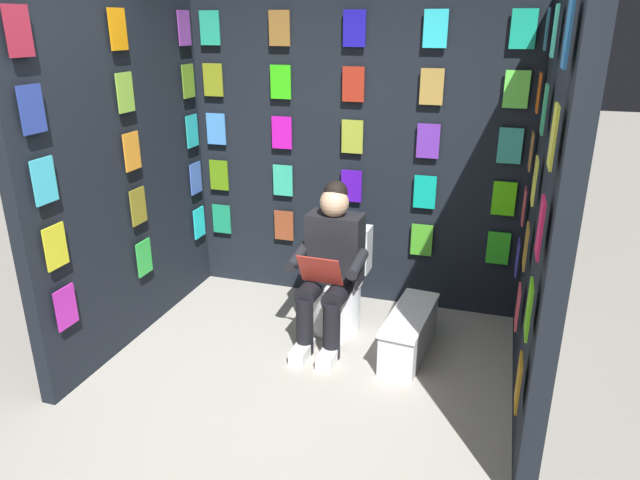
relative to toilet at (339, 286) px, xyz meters
name	(u,v)px	position (x,y,z in m)	size (l,w,h in m)	color
ground_plane	(256,451)	(0.04, 1.54, -0.33)	(30.00, 30.00, 0.00)	#9E998E
display_wall_back	(354,157)	(0.04, -0.57, 0.89)	(2.82, 0.14, 2.42)	black
display_wall_left	(546,213)	(-1.37, 0.51, 0.88)	(0.14, 2.06, 2.42)	black
display_wall_right	(125,176)	(1.45, 0.51, 0.88)	(0.14, 2.06, 2.42)	black
toilet	(339,286)	(0.00, 0.00, 0.00)	(0.41, 0.56, 0.77)	white
person_reading	(330,264)	(0.01, 0.23, 0.27)	(0.53, 0.69, 1.19)	black
comic_longbox_near	(409,333)	(-0.60, 0.26, -0.16)	(0.33, 0.79, 0.32)	silver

